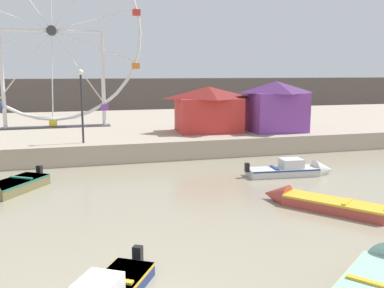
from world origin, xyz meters
TOP-DOWN VIEW (x-y plane):
  - quay_promenade at (0.00, 26.88)m, footprint 110.00×21.95m
  - distant_town_skyline at (0.00, 45.90)m, footprint 140.00×3.00m
  - motorboat_seafoam at (6.58, -0.04)m, footprint 3.68×3.24m
  - motorboat_olive_wood at (-3.38, 11.12)m, footprint 3.27×3.92m
  - motorboat_pale_grey at (10.42, 10.88)m, footprint 4.76×1.53m
  - motorboat_faded_red at (8.39, 5.97)m, footprint 3.73×4.45m
  - ferris_wheel_white_frame at (-1.56, 24.87)m, footprint 12.94×1.20m
  - carnival_booth_red_striped at (8.53, 19.58)m, footprint 4.81×3.69m
  - carnival_booth_purple_stall at (13.07, 18.61)m, footprint 4.10×3.63m
  - promenade_lamp_near at (0.13, 17.07)m, footprint 0.32×0.32m

SIDE VIEW (x-z plane):
  - motorboat_faded_red at x=8.39m, z-range -0.28..0.77m
  - motorboat_olive_wood at x=-3.38m, z-range -0.38..0.89m
  - motorboat_pale_grey at x=10.42m, z-range -0.33..0.88m
  - motorboat_seafoam at x=6.58m, z-range -0.37..0.95m
  - quay_promenade at x=0.00m, z-range 0.00..1.15m
  - distant_town_skyline at x=0.00m, z-range 0.00..4.40m
  - carnival_booth_red_striped at x=8.53m, z-range 1.21..4.28m
  - carnival_booth_purple_stall at x=13.07m, z-range 1.21..4.65m
  - promenade_lamp_near at x=0.13m, z-range 1.77..5.96m
  - ferris_wheel_white_frame at x=-1.56m, z-range 1.18..14.60m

